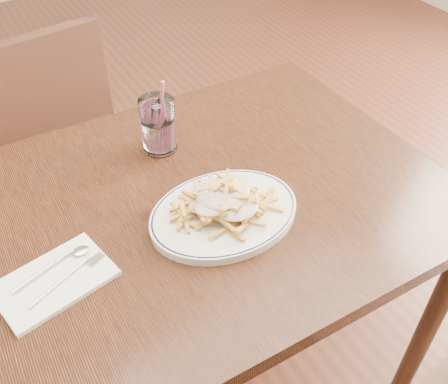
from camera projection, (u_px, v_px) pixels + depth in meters
floor at (189, 379)px, 1.56m from camera, size 7.00×7.00×0.00m
table at (174, 231)px, 1.11m from camera, size 1.20×0.80×0.75m
chair_far at (42, 142)px, 1.63m from camera, size 0.49×0.49×0.91m
fries_plate at (224, 213)px, 1.03m from camera, size 0.39×0.36×0.02m
loaded_fries at (224, 198)px, 1.00m from camera, size 0.25×0.23×0.06m
napkin at (54, 281)px, 0.90m from camera, size 0.23×0.17×0.01m
cutlery at (52, 276)px, 0.90m from camera, size 0.18×0.13×0.01m
water_glass at (159, 128)px, 1.17m from camera, size 0.08×0.08×0.18m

